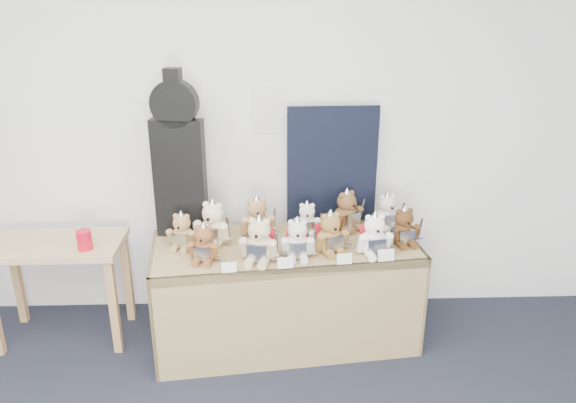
{
  "coord_description": "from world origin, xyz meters",
  "views": [
    {
      "loc": [
        0.61,
        -1.15,
        2.2
      ],
      "look_at": [
        0.72,
        1.94,
        1.01
      ],
      "focal_mm": 35.0,
      "sensor_mm": 36.0,
      "label": 1
    }
  ],
  "objects_px": {
    "teddy_back_right": "(347,212)",
    "red_cup": "(84,240)",
    "side_table": "(58,260)",
    "teddy_front_far_left": "(204,245)",
    "teddy_front_far_right": "(374,236)",
    "teddy_back_left": "(213,225)",
    "teddy_back_centre_right": "(307,220)",
    "display_table": "(287,270)",
    "teddy_front_centre": "(297,240)",
    "teddy_back_centre_left": "(257,219)",
    "teddy_back_end": "(387,213)",
    "teddy_front_right": "(330,234)",
    "teddy_front_end": "(404,228)",
    "guitar_case": "(178,157)",
    "teddy_back_far_left": "(182,232)",
    "teddy_front_left": "(259,242)"
  },
  "relations": [
    {
      "from": "teddy_front_centre",
      "to": "teddy_back_right",
      "type": "height_order",
      "value": "teddy_back_right"
    },
    {
      "from": "teddy_front_right",
      "to": "teddy_back_right",
      "type": "relative_size",
      "value": 0.97
    },
    {
      "from": "red_cup",
      "to": "teddy_back_end",
      "type": "xyz_separation_m",
      "value": [
        1.91,
        0.26,
        0.05
      ]
    },
    {
      "from": "teddy_front_right",
      "to": "teddy_back_left",
      "type": "height_order",
      "value": "teddy_back_left"
    },
    {
      "from": "teddy_back_centre_left",
      "to": "teddy_front_far_right",
      "type": "bearing_deg",
      "value": -31.27
    },
    {
      "from": "display_table",
      "to": "teddy_front_far_left",
      "type": "bearing_deg",
      "value": -169.73
    },
    {
      "from": "side_table",
      "to": "teddy_back_left",
      "type": "distance_m",
      "value": 1.04
    },
    {
      "from": "teddy_back_left",
      "to": "teddy_front_right",
      "type": "bearing_deg",
      "value": 7.16
    },
    {
      "from": "display_table",
      "to": "guitar_case",
      "type": "relative_size",
      "value": 1.62
    },
    {
      "from": "teddy_back_left",
      "to": "teddy_back_centre_right",
      "type": "height_order",
      "value": "teddy_back_left"
    },
    {
      "from": "teddy_back_centre_left",
      "to": "teddy_front_left",
      "type": "bearing_deg",
      "value": -95.92
    },
    {
      "from": "red_cup",
      "to": "teddy_back_end",
      "type": "relative_size",
      "value": 0.45
    },
    {
      "from": "teddy_back_centre_right",
      "to": "teddy_back_right",
      "type": "xyz_separation_m",
      "value": [
        0.27,
        0.07,
        0.02
      ]
    },
    {
      "from": "teddy_front_far_right",
      "to": "teddy_back_left",
      "type": "bearing_deg",
      "value": 162.62
    },
    {
      "from": "side_table",
      "to": "teddy_front_far_right",
      "type": "bearing_deg",
      "value": -6.95
    },
    {
      "from": "teddy_front_far_right",
      "to": "teddy_front_left",
      "type": "bearing_deg",
      "value": 178.88
    },
    {
      "from": "teddy_back_left",
      "to": "display_table",
      "type": "bearing_deg",
      "value": 7.52
    },
    {
      "from": "guitar_case",
      "to": "teddy_back_far_left",
      "type": "bearing_deg",
      "value": -75.63
    },
    {
      "from": "teddy_front_left",
      "to": "teddy_front_right",
      "type": "relative_size",
      "value": 1.07
    },
    {
      "from": "display_table",
      "to": "teddy_front_end",
      "type": "relative_size",
      "value": 6.39
    },
    {
      "from": "display_table",
      "to": "red_cup",
      "type": "height_order",
      "value": "red_cup"
    },
    {
      "from": "teddy_front_left",
      "to": "teddy_front_far_right",
      "type": "xyz_separation_m",
      "value": [
        0.69,
        0.07,
        -0.01
      ]
    },
    {
      "from": "teddy_back_left",
      "to": "teddy_back_end",
      "type": "distance_m",
      "value": 1.15
    },
    {
      "from": "teddy_front_centre",
      "to": "teddy_back_left",
      "type": "xyz_separation_m",
      "value": [
        -0.51,
        0.21,
        0.02
      ]
    },
    {
      "from": "teddy_back_right",
      "to": "red_cup",
      "type": "bearing_deg",
      "value": 153.61
    },
    {
      "from": "teddy_front_end",
      "to": "teddy_front_left",
      "type": "bearing_deg",
      "value": -179.42
    },
    {
      "from": "teddy_back_far_left",
      "to": "teddy_back_centre_left",
      "type": "bearing_deg",
      "value": 29.96
    },
    {
      "from": "guitar_case",
      "to": "teddy_front_centre",
      "type": "distance_m",
      "value": 0.9
    },
    {
      "from": "teddy_front_far_left",
      "to": "teddy_front_far_right",
      "type": "height_order",
      "value": "teddy_front_far_right"
    },
    {
      "from": "display_table",
      "to": "teddy_back_far_left",
      "type": "distance_m",
      "value": 0.69
    },
    {
      "from": "teddy_front_left",
      "to": "teddy_front_centre",
      "type": "distance_m",
      "value": 0.23
    },
    {
      "from": "teddy_front_far_left",
      "to": "teddy_front_far_right",
      "type": "distance_m",
      "value": 1.01
    },
    {
      "from": "teddy_front_far_right",
      "to": "teddy_back_centre_right",
      "type": "height_order",
      "value": "teddy_front_far_right"
    },
    {
      "from": "side_table",
      "to": "teddy_back_centre_right",
      "type": "bearing_deg",
      "value": 2.57
    },
    {
      "from": "teddy_front_left",
      "to": "teddy_front_end",
      "type": "bearing_deg",
      "value": 26.32
    },
    {
      "from": "display_table",
      "to": "red_cup",
      "type": "xyz_separation_m",
      "value": [
        -1.24,
        0.03,
        0.21
      ]
    },
    {
      "from": "teddy_back_far_left",
      "to": "teddy_front_far_left",
      "type": "bearing_deg",
      "value": -39.65
    },
    {
      "from": "teddy_front_far_left",
      "to": "teddy_front_end",
      "type": "xyz_separation_m",
      "value": [
        1.22,
        0.19,
        0.01
      ]
    },
    {
      "from": "teddy_front_end",
      "to": "teddy_back_left",
      "type": "distance_m",
      "value": 1.19
    },
    {
      "from": "teddy_back_right",
      "to": "guitar_case",
      "type": "bearing_deg",
      "value": 147.94
    },
    {
      "from": "teddy_front_far_left",
      "to": "teddy_back_centre_right",
      "type": "relative_size",
      "value": 1.06
    },
    {
      "from": "teddy_front_far_left",
      "to": "teddy_front_left",
      "type": "bearing_deg",
      "value": 8.11
    },
    {
      "from": "side_table",
      "to": "teddy_front_far_left",
      "type": "height_order",
      "value": "teddy_front_far_left"
    },
    {
      "from": "side_table",
      "to": "teddy_back_far_left",
      "type": "xyz_separation_m",
      "value": [
        0.82,
        -0.1,
        0.23
      ]
    },
    {
      "from": "display_table",
      "to": "teddy_back_far_left",
      "type": "height_order",
      "value": "teddy_back_far_left"
    },
    {
      "from": "teddy_back_centre_right",
      "to": "teddy_front_far_left",
      "type": "bearing_deg",
      "value": -148.09
    },
    {
      "from": "red_cup",
      "to": "teddy_back_right",
      "type": "relative_size",
      "value": 0.41
    },
    {
      "from": "teddy_front_far_left",
      "to": "teddy_back_centre_left",
      "type": "xyz_separation_m",
      "value": [
        0.3,
        0.35,
        0.02
      ]
    },
    {
      "from": "guitar_case",
      "to": "teddy_front_right",
      "type": "relative_size",
      "value": 3.68
    },
    {
      "from": "teddy_front_end",
      "to": "guitar_case",
      "type": "bearing_deg",
      "value": 159.99
    }
  ]
}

